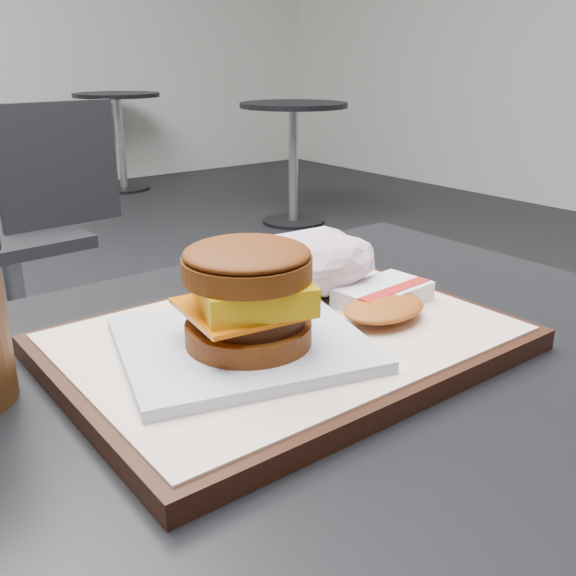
% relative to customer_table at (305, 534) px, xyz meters
% --- Properties ---
extents(customer_table, '(0.80, 0.60, 0.77)m').
position_rel_customer_table_xyz_m(customer_table, '(0.00, 0.00, 0.00)').
color(customer_table, '#A5A5AA').
rests_on(customer_table, ground).
extents(serving_tray, '(0.38, 0.28, 0.02)m').
position_rel_customer_table_xyz_m(serving_tray, '(-0.01, 0.02, 0.20)').
color(serving_tray, black).
rests_on(serving_tray, customer_table).
extents(breakfast_sandwich, '(0.23, 0.22, 0.09)m').
position_rel_customer_table_xyz_m(breakfast_sandwich, '(-0.06, 0.01, 0.24)').
color(breakfast_sandwich, white).
rests_on(breakfast_sandwich, serving_tray).
extents(hash_brown, '(0.12, 0.10, 0.02)m').
position_rel_customer_table_xyz_m(hash_brown, '(0.10, 0.00, 0.22)').
color(hash_brown, white).
rests_on(hash_brown, serving_tray).
extents(crumpled_wrapper, '(0.14, 0.11, 0.06)m').
position_rel_customer_table_xyz_m(crumpled_wrapper, '(0.08, 0.09, 0.24)').
color(crumpled_wrapper, white).
rests_on(crumpled_wrapper, serving_tray).
extents(neighbor_chair, '(0.61, 0.45, 0.88)m').
position_rel_customer_table_xyz_m(neighbor_chair, '(0.26, 1.74, -0.07)').
color(neighbor_chair, '#98989C').
rests_on(neighbor_chair, ground).
extents(bg_table_near, '(0.66, 0.66, 0.75)m').
position_rel_customer_table_xyz_m(bg_table_near, '(2.20, 2.80, -0.02)').
color(bg_table_near, black).
rests_on(bg_table_near, ground).
extents(bg_table_far, '(0.66, 0.66, 0.75)m').
position_rel_customer_table_xyz_m(bg_table_far, '(1.80, 4.50, -0.02)').
color(bg_table_far, black).
rests_on(bg_table_far, ground).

